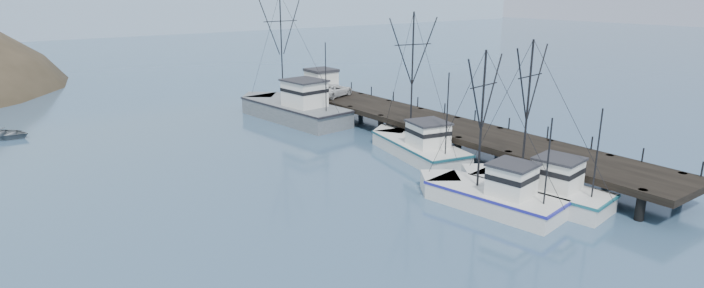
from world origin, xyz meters
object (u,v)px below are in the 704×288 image
(pier, at_px, (437,124))
(pickup_truck, at_px, (334,90))
(trawler_near, at_px, (534,188))
(work_vessel, at_px, (292,108))
(trawler_far, at_px, (417,146))
(trawler_mid, at_px, (489,195))
(motorboat, at_px, (1,138))
(pier_shed, at_px, (321,81))

(pier, xyz_separation_m, pickup_truck, (-0.91, 15.39, 1.02))
(pier, distance_m, trawler_near, 14.97)
(pickup_truck, bearing_deg, work_vessel, 65.40)
(trawler_far, xyz_separation_m, work_vessel, (-1.87, 17.64, 0.41))
(trawler_mid, relative_size, motorboat, 1.93)
(pier, height_order, motorboat, pier)
(work_vessel, xyz_separation_m, motorboat, (-26.21, 9.71, -1.23))
(pier, distance_m, work_vessel, 16.95)
(work_vessel, relative_size, pickup_truck, 3.22)
(pickup_truck, distance_m, motorboat, 33.08)
(motorboat, bearing_deg, trawler_mid, -109.77)
(trawler_mid, height_order, trawler_far, trawler_far)
(pickup_truck, bearing_deg, trawler_near, 152.38)
(pickup_truck, relative_size, motorboat, 0.94)
(pier_shed, bearing_deg, pier, -87.31)
(work_vessel, bearing_deg, pier_shed, 22.62)
(work_vessel, distance_m, motorboat, 27.98)
(trawler_mid, height_order, motorboat, trawler_mid)
(pier, bearing_deg, trawler_far, -156.63)
(trawler_near, height_order, motorboat, trawler_near)
(trawler_far, distance_m, motorboat, 39.20)
(trawler_mid, bearing_deg, trawler_far, 69.95)
(pier, distance_m, motorboat, 41.19)
(trawler_far, height_order, pier_shed, trawler_far)
(pier, height_order, trawler_far, trawler_far)
(pier, distance_m, pickup_truck, 15.45)
(work_vessel, height_order, motorboat, work_vessel)
(pier, relative_size, pickup_truck, 8.65)
(work_vessel, xyz_separation_m, pickup_truck, (5.16, -0.43, 1.48))
(trawler_far, height_order, motorboat, trawler_far)
(pier, height_order, trawler_near, trawler_near)
(pier, bearing_deg, motorboat, 141.66)
(work_vessel, height_order, pickup_truck, work_vessel)
(pickup_truck, xyz_separation_m, motorboat, (-31.37, 10.14, -2.71))
(motorboat, bearing_deg, work_vessel, -71.86)
(trawler_far, bearing_deg, trawler_mid, -110.05)
(pickup_truck, bearing_deg, pier_shed, -21.29)
(trawler_far, relative_size, motorboat, 2.25)
(work_vessel, distance_m, pier_shed, 6.07)
(trawler_near, xyz_separation_m, trawler_mid, (-3.38, 0.96, -0.00))
(pier_shed, bearing_deg, work_vessel, -157.38)
(trawler_mid, xyz_separation_m, work_vessel, (2.27, 28.96, 0.41))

